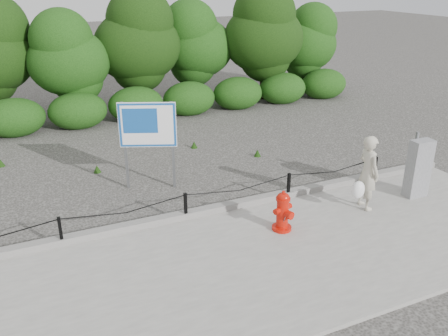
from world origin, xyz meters
TOP-DOWN VIEW (x-y plane):
  - ground at (0.00, 0.00)m, footprint 90.00×90.00m
  - sidewalk at (0.00, -2.00)m, footprint 14.00×4.00m
  - curb at (0.00, 0.05)m, footprint 14.00×0.22m
  - chain_barrier at (0.00, 0.00)m, footprint 10.06×0.06m
  - treeline at (-0.04, 8.93)m, footprint 20.29×3.57m
  - fire_hydrant at (1.61, -1.21)m, footprint 0.49×0.50m
  - pedestrian at (3.75, -1.12)m, footprint 0.72×0.63m
  - utility_cabinet at (5.23, -1.12)m, footprint 0.52×0.37m
  - advertising_sign at (-0.18, 1.98)m, footprint 1.26×0.57m

SIDE VIEW (x-z plane):
  - ground at x=0.00m, z-range 0.00..0.00m
  - sidewalk at x=0.00m, z-range 0.00..0.08m
  - curb at x=0.00m, z-range 0.08..0.22m
  - chain_barrier at x=0.00m, z-range 0.16..0.76m
  - fire_hydrant at x=1.61m, z-range 0.06..0.91m
  - utility_cabinet at x=5.23m, z-range 0.01..1.51m
  - pedestrian at x=3.75m, z-range 0.06..1.72m
  - advertising_sign at x=-0.18m, z-range 0.44..2.58m
  - treeline at x=-0.04m, z-range 0.24..4.69m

